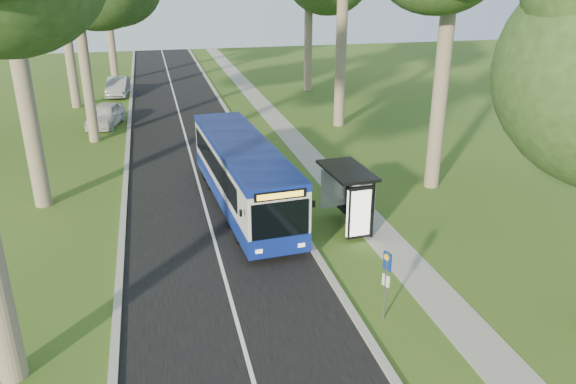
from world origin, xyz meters
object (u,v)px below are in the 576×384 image
(bus_shelter, at_px, (353,190))
(car_white, at_px, (105,115))
(bus, at_px, (243,174))
(bus_stop_sign, at_px, (386,277))
(car_silver, at_px, (118,87))
(litter_bin, at_px, (281,171))

(bus_shelter, distance_m, car_white, 22.12)
(bus, xyz_separation_m, bus_shelter, (3.81, -3.49, 0.23))
(car_white, bearing_deg, bus, -53.53)
(bus_stop_sign, relative_size, car_silver, 0.50)
(bus, xyz_separation_m, bus_stop_sign, (2.63, -9.56, -0.09))
(bus_stop_sign, xyz_separation_m, car_white, (-9.32, 25.51, -0.69))
(litter_bin, relative_size, car_silver, 0.22)
(bus_shelter, bearing_deg, bus_stop_sign, -104.66)
(bus, distance_m, bus_shelter, 5.17)
(bus_stop_sign, bearing_deg, litter_bin, 70.41)
(bus, relative_size, car_white, 2.56)
(bus, xyz_separation_m, litter_bin, (2.35, 2.76, -1.02))
(litter_bin, distance_m, car_white, 15.99)
(bus, relative_size, bus_shelter, 3.74)
(litter_bin, xyz_separation_m, car_silver, (-8.56, 23.18, 0.24))
(car_silver, bearing_deg, bus_stop_sign, -71.58)
(car_white, height_order, car_silver, car_white)
(litter_bin, bearing_deg, bus_stop_sign, -88.72)
(bus_shelter, relative_size, car_white, 0.68)
(bus_stop_sign, distance_m, car_silver, 36.60)
(litter_bin, height_order, car_white, car_white)
(bus_shelter, bearing_deg, bus, 133.80)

